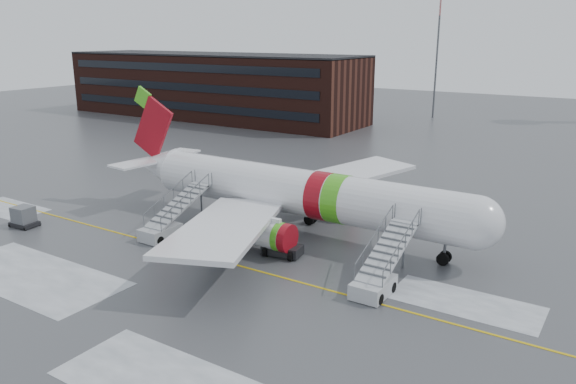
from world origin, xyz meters
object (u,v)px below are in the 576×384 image
Objects in this scene: airstair_aft at (167,224)px; pushback_tug at (280,246)px; uld_container at (24,217)px; airstair_fwd at (378,275)px; airliner at (291,192)px.

airstair_aft reaches higher than pushback_tug.
airstair_aft is 12.95m from uld_container.
airstair_aft is (-18.57, 0.00, 0.00)m from airstair_fwd.
airliner reaches higher than pushback_tug.
airliner reaches higher than airstair_aft.
airstair_aft reaches higher than uld_container.
airliner reaches higher than uld_container.
airstair_fwd is 8.77m from pushback_tug.
airliner is 4.55× the size of airstair_aft.
pushback_tug is at bearing 169.41° from airstair_fwd.
airstair_fwd reaches higher than uld_container.
airliner is 4.55× the size of airstair_fwd.
uld_container is (-30.56, -4.90, -0.24)m from airstair_fwd.
airstair_fwd is at bearing -10.59° from pushback_tug.
pushback_tug is (2.14, -4.93, -2.69)m from airliner.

